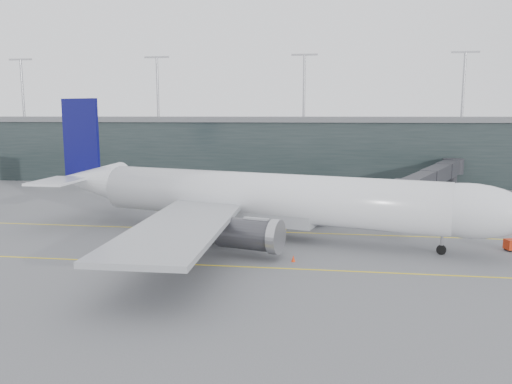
# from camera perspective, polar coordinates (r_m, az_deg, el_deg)

# --- Properties ---
(ground) EXTENTS (320.00, 320.00, 0.00)m
(ground) POSITION_cam_1_polar(r_m,az_deg,el_deg) (71.73, -0.46, -3.76)
(ground) COLOR #55555A
(ground) RESTS_ON ground
(taxiline_a) EXTENTS (160.00, 0.25, 0.02)m
(taxiline_a) POSITION_cam_1_polar(r_m,az_deg,el_deg) (67.88, -0.96, -4.48)
(taxiline_a) COLOR yellow
(taxiline_a) RESTS_ON ground
(taxiline_b) EXTENTS (160.00, 0.25, 0.02)m
(taxiline_b) POSITION_cam_1_polar(r_m,az_deg,el_deg) (52.68, -3.70, -8.42)
(taxiline_b) COLOR yellow
(taxiline_b) RESTS_ON ground
(taxiline_lead_main) EXTENTS (0.25, 60.00, 0.02)m
(taxiline_lead_main) POSITION_cam_1_polar(r_m,az_deg,el_deg) (90.76, 4.53, -1.13)
(taxiline_lead_main) COLOR yellow
(taxiline_lead_main) RESTS_ON ground
(terminal) EXTENTS (240.00, 36.00, 29.00)m
(terminal) POSITION_cam_1_polar(r_m,az_deg,el_deg) (127.92, 3.38, 5.19)
(terminal) COLOR black
(terminal) RESTS_ON ground
(main_aircraft) EXTENTS (63.34, 58.31, 18.02)m
(main_aircraft) POSITION_cam_1_polar(r_m,az_deg,el_deg) (64.12, 0.52, -0.66)
(main_aircraft) COLOR silver
(main_aircraft) RESTS_ON ground
(jet_bridge) EXTENTS (19.99, 43.50, 6.74)m
(jet_bridge) POSITION_cam_1_polar(r_m,az_deg,el_deg) (95.24, 18.62, 1.97)
(jet_bridge) COLOR #27272B
(jet_bridge) RESTS_ON ground
(uld_a) EXTENTS (1.95, 1.66, 1.60)m
(uld_a) POSITION_cam_1_polar(r_m,az_deg,el_deg) (83.20, -3.27, -1.44)
(uld_a) COLOR #36363B
(uld_a) RESTS_ON ground
(uld_b) EXTENTS (2.34, 2.08, 1.78)m
(uld_b) POSITION_cam_1_polar(r_m,az_deg,el_deg) (84.19, -1.86, -1.24)
(uld_b) COLOR #36363B
(uld_b) RESTS_ON ground
(uld_c) EXTENTS (2.18, 1.76, 1.95)m
(uld_c) POSITION_cam_1_polar(r_m,az_deg,el_deg) (81.19, -0.53, -1.55)
(uld_c) COLOR #36363B
(uld_c) RESTS_ON ground
(cone_wing_stbd) EXTENTS (0.44, 0.44, 0.70)m
(cone_wing_stbd) POSITION_cam_1_polar(r_m,az_deg,el_deg) (54.09, 4.29, -7.59)
(cone_wing_stbd) COLOR red
(cone_wing_stbd) RESTS_ON ground
(cone_wing_port) EXTENTS (0.48, 0.48, 0.76)m
(cone_wing_port) POSITION_cam_1_polar(r_m,az_deg,el_deg) (81.08, 6.26, -2.08)
(cone_wing_port) COLOR orange
(cone_wing_port) RESTS_ON ground
(cone_tail) EXTENTS (0.50, 0.50, 0.79)m
(cone_tail) POSITION_cam_1_polar(r_m,az_deg,el_deg) (62.54, -8.53, -5.37)
(cone_tail) COLOR orange
(cone_tail) RESTS_ON ground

